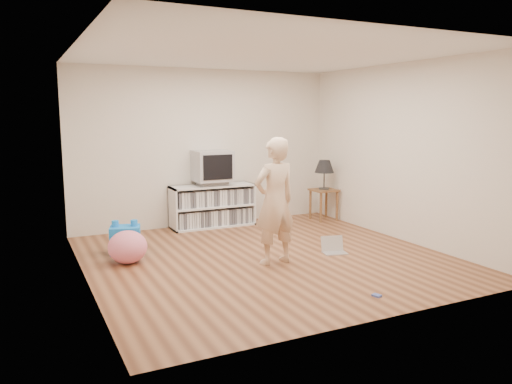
{
  "coord_description": "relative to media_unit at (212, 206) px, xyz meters",
  "views": [
    {
      "loc": [
        -2.9,
        -5.65,
        1.86
      ],
      "look_at": [
        0.05,
        0.4,
        0.81
      ],
      "focal_mm": 35.0,
      "sensor_mm": 36.0,
      "label": 1
    }
  ],
  "objects": [
    {
      "name": "ground",
      "position": [
        -0.03,
        -2.04,
        -0.35
      ],
      "size": [
        4.5,
        4.5,
        0.0
      ],
      "primitive_type": "plane",
      "color": "brown",
      "rests_on": "ground"
    },
    {
      "name": "walls",
      "position": [
        -0.03,
        -2.04,
        0.95
      ],
      "size": [
        4.52,
        4.52,
        2.6
      ],
      "color": "silver",
      "rests_on": "ground"
    },
    {
      "name": "ceiling",
      "position": [
        -0.03,
        -2.04,
        2.25
      ],
      "size": [
        4.5,
        4.5,
        0.01
      ],
      "primitive_type": "cube",
      "color": "white",
      "rests_on": "walls"
    },
    {
      "name": "media_unit",
      "position": [
        0.0,
        0.0,
        0.0
      ],
      "size": [
        1.4,
        0.45,
        0.7
      ],
      "color": "white",
      "rests_on": "ground"
    },
    {
      "name": "dvd_deck",
      "position": [
        -0.0,
        -0.02,
        0.39
      ],
      "size": [
        0.45,
        0.35,
        0.07
      ],
      "primitive_type": "cube",
      "color": "gray",
      "rests_on": "media_unit"
    },
    {
      "name": "crt_tv",
      "position": [
        -0.0,
        -0.02,
        0.67
      ],
      "size": [
        0.6,
        0.53,
        0.5
      ],
      "color": "#A6A6AB",
      "rests_on": "dvd_deck"
    },
    {
      "name": "side_table",
      "position": [
        1.96,
        -0.39,
        0.07
      ],
      "size": [
        0.42,
        0.42,
        0.55
      ],
      "color": "brown",
      "rests_on": "ground"
    },
    {
      "name": "table_lamp",
      "position": [
        1.96,
        -0.39,
        0.59
      ],
      "size": [
        0.34,
        0.34,
        0.52
      ],
      "color": "#333333",
      "rests_on": "side_table"
    },
    {
      "name": "person",
      "position": [
        -0.06,
        -2.32,
        0.44
      ],
      "size": [
        0.62,
        0.44,
        1.59
      ],
      "primitive_type": "imported",
      "rotation": [
        0.0,
        0.0,
        3.26
      ],
      "color": "beige",
      "rests_on": "ground"
    },
    {
      "name": "laptop",
      "position": [
        0.9,
        -2.23,
        -0.29
      ],
      "size": [
        0.36,
        0.31,
        0.22
      ],
      "rotation": [
        0.0,
        0.0,
        -0.23
      ],
      "color": "silver",
      "rests_on": "ground"
    },
    {
      "name": "playing_cards",
      "position": [
        0.35,
        -3.81,
        -0.34
      ],
      "size": [
        0.09,
        0.1,
        0.02
      ],
      "primitive_type": "cube",
      "rotation": [
        0.0,
        0.0,
        0.28
      ],
      "color": "#475EBD",
      "rests_on": "ground"
    },
    {
      "name": "plush_blue",
      "position": [
        -1.65,
        -1.03,
        -0.16
      ],
      "size": [
        0.46,
        0.4,
        0.45
      ],
      "rotation": [
        0.0,
        0.0,
        -0.27
      ],
      "color": "#157FE8",
      "rests_on": "ground"
    },
    {
      "name": "plush_pink",
      "position": [
        -1.72,
        -1.5,
        -0.14
      ],
      "size": [
        0.61,
        0.61,
        0.42
      ],
      "primitive_type": "ellipsoid",
      "rotation": [
        0.0,
        0.0,
        -0.31
      ],
      "color": "pink",
      "rests_on": "ground"
    }
  ]
}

